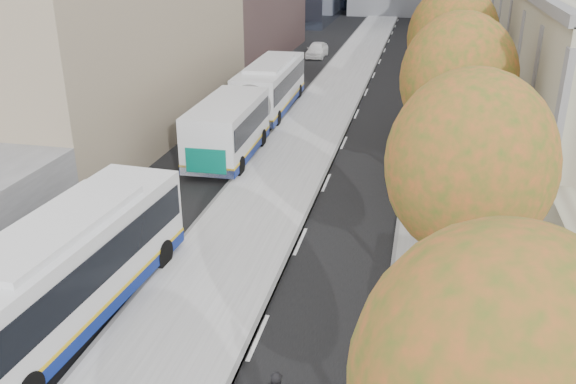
# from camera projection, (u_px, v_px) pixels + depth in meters

# --- Properties ---
(bus_platform) EXTENTS (4.25, 150.00, 0.15)m
(bus_platform) POSITION_uv_depth(u_px,v_px,m) (319.00, 115.00, 38.33)
(bus_platform) COLOR #A5A5A5
(bus_platform) RESTS_ON ground
(sidewalk) EXTENTS (4.75, 150.00, 0.08)m
(sidewalk) POSITION_uv_depth(u_px,v_px,m) (450.00, 123.00, 36.74)
(sidewalk) COLOR gray
(sidewalk) RESTS_ON ground
(building_tan) EXTENTS (18.00, 92.00, 8.00)m
(building_tan) POSITION_uv_depth(u_px,v_px,m) (568.00, 8.00, 59.01)
(building_tan) COLOR gray
(building_tan) RESTS_ON ground
(bus_shelter) EXTENTS (1.90, 4.40, 2.53)m
(bus_shelter) POSITION_uv_depth(u_px,v_px,m) (553.00, 327.00, 13.97)
(bus_shelter) COLOR #383A3F
(bus_shelter) RESTS_ON sidewalk
(tree_c) EXTENTS (4.20, 4.20, 7.28)m
(tree_c) POSITION_uv_depth(u_px,v_px,m) (470.00, 165.00, 15.03)
(tree_c) COLOR black
(tree_c) RESTS_ON sidewalk
(tree_d) EXTENTS (4.40, 4.40, 7.60)m
(tree_d) POSITION_uv_depth(u_px,v_px,m) (458.00, 79.00, 23.04)
(tree_d) COLOR black
(tree_d) RESTS_ON sidewalk
(tree_e) EXTENTS (4.60, 4.60, 7.92)m
(tree_e) POSITION_uv_depth(u_px,v_px,m) (453.00, 38.00, 31.06)
(tree_e) COLOR black
(tree_e) RESTS_ON sidewalk
(bus_far) EXTENTS (2.98, 17.95, 2.98)m
(bus_far) POSITION_uv_depth(u_px,v_px,m) (255.00, 101.00, 35.27)
(bus_far) COLOR silver
(bus_far) RESTS_ON ground
(distant_car) EXTENTS (1.73, 4.15, 1.41)m
(distant_car) POSITION_uv_depth(u_px,v_px,m) (317.00, 50.00, 56.74)
(distant_car) COLOR white
(distant_car) RESTS_ON ground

